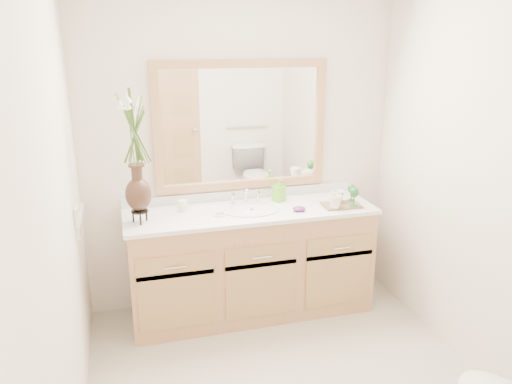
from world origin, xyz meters
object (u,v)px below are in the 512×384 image
object	(u,v)px
tumbler	(183,206)
flower_vase	(134,140)
soap_bottle	(279,191)
tray	(341,205)

from	to	relation	value
tumbler	flower_vase	bearing A→B (deg)	-152.68
soap_bottle	tray	world-z (taller)	soap_bottle
tumbler	soap_bottle	world-z (taller)	soap_bottle
flower_vase	soap_bottle	xyz separation A→B (m)	(1.06, 0.20, -0.49)
flower_vase	tray	bearing A→B (deg)	-1.72
soap_bottle	tray	distance (m)	0.49
tray	soap_bottle	bearing A→B (deg)	152.95
tumbler	soap_bottle	xyz separation A→B (m)	(0.75, 0.04, 0.04)
flower_vase	tumbler	xyz separation A→B (m)	(0.31, 0.16, -0.53)
tumbler	soap_bottle	bearing A→B (deg)	3.14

